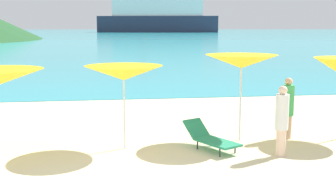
{
  "coord_description": "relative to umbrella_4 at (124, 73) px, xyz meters",
  "views": [
    {
      "loc": [
        -0.32,
        -7.38,
        2.97
      ],
      "look_at": [
        1.31,
        3.98,
        1.2
      ],
      "focal_mm": 47.32,
      "sensor_mm": 36.0,
      "label": 1
    }
  ],
  "objects": [
    {
      "name": "ground_plane",
      "position": [
        -0.13,
        6.78,
        -2.01
      ],
      "size": [
        50.0,
        100.0,
        0.3
      ],
      "primitive_type": "cube",
      "color": "beige"
    },
    {
      "name": "ocean_water",
      "position": [
        -0.13,
        227.37,
        -1.85
      ],
      "size": [
        650.0,
        440.0,
        0.02
      ],
      "primitive_type": "cube",
      "color": "#2DADBC",
      "rests_on": "ground_plane"
    },
    {
      "name": "umbrella_4",
      "position": [
        0.0,
        0.0,
        0.0
      ],
      "size": [
        2.0,
        2.0,
        2.04
      ],
      "color": "silver",
      "rests_on": "ground_plane"
    },
    {
      "name": "umbrella_5",
      "position": [
        3.03,
        0.36,
        0.21
      ],
      "size": [
        2.0,
        2.0,
        2.26
      ],
      "color": "silver",
      "rests_on": "ground_plane"
    },
    {
      "name": "lounge_chair_3",
      "position": [
        2.06,
        -0.37,
        -1.58
      ],
      "size": [
        1.24,
        1.66,
        0.63
      ],
      "rotation": [
        0.0,
        0.0,
        0.49
      ],
      "color": "#268C66",
      "rests_on": "ground_plane"
    },
    {
      "name": "beachgoer_2",
      "position": [
        4.34,
        0.38,
        -1.0
      ],
      "size": [
        0.31,
        0.31,
        1.64
      ],
      "rotation": [
        0.0,
        0.0,
        0.59
      ],
      "color": "#DBAA84",
      "rests_on": "ground_plane"
    },
    {
      "name": "beachgoer_4",
      "position": [
        3.54,
        -1.16,
        -0.99
      ],
      "size": [
        0.3,
        0.3,
        1.64
      ],
      "rotation": [
        0.0,
        0.0,
        4.46
      ],
      "color": "beige",
      "rests_on": "ground_plane"
    },
    {
      "name": "cruise_ship",
      "position": [
        27.26,
        218.44,
        5.58
      ],
      "size": [
        62.28,
        23.1,
        19.75
      ],
      "rotation": [
        0.0,
        0.0,
        -0.21
      ],
      "color": "#262D47",
      "rests_on": "ocean_water"
    }
  ]
}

